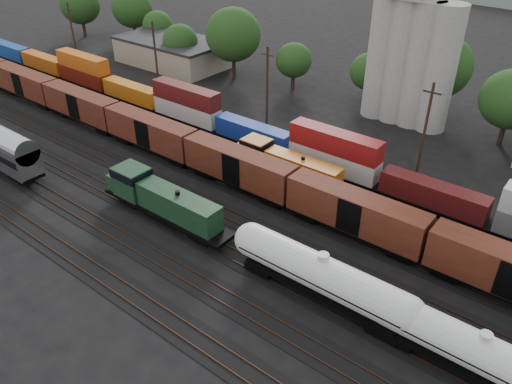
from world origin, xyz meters
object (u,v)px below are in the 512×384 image
Objects in this scene: green_locomotive at (159,198)px; tank_car_a at (322,275)px; grain_silo at (411,48)px; orange_locomotive at (283,164)px.

green_locomotive is 20.50m from tank_car_a.
green_locomotive is 42.95m from grain_silo.
orange_locomotive is (-14.76, 15.00, -0.51)m from tank_car_a.
green_locomotive reaches higher than orange_locomotive.
tank_car_a is at bearing -74.89° from grain_silo.
orange_locomotive is (5.73, 15.00, -0.24)m from green_locomotive.
grain_silo is at bearing 77.05° from green_locomotive.
grain_silo reaches higher than green_locomotive.
tank_car_a reaches higher than green_locomotive.
grain_silo is at bearing 105.11° from tank_car_a.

